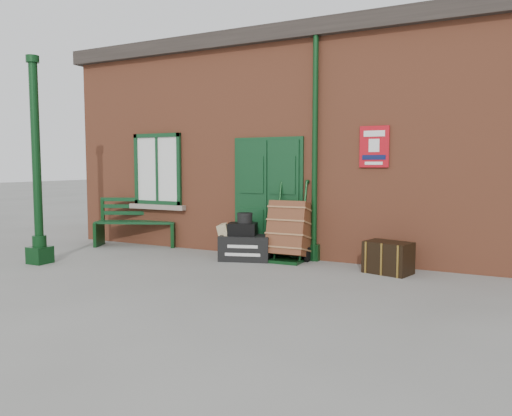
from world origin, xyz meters
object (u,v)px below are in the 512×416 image
Objects in this scene: houdini_trunk at (245,248)px; dark_trunk at (388,257)px; bench at (138,221)px; porter_trolley at (290,230)px.

dark_trunk reaches higher than houdini_trunk.
houdini_trunk is at bearing -32.10° from bench.
bench is 2.91m from houdini_trunk.
bench is 5.45m from dark_trunk.
bench reaches higher than dark_trunk.
dark_trunk is (2.58, 0.08, 0.03)m from houdini_trunk.
houdini_trunk is at bearing -159.75° from porter_trolley.
bench is at bearing -168.83° from dark_trunk.
bench is 2.52× the size of dark_trunk.
porter_trolley is (3.61, -0.10, 0.02)m from bench.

